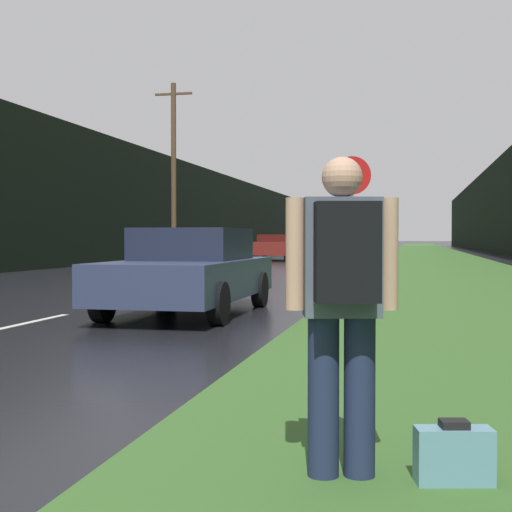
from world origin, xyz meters
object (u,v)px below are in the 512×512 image
(stop_sign, at_px, (352,213))
(hitchhiker_with_backpack, at_px, (343,295))
(car_oncoming, at_px, (275,247))
(car_passing_far, at_px, (329,249))
(delivery_truck, at_px, (328,231))
(car_passing_near, at_px, (190,271))
(suitcase, at_px, (454,457))

(stop_sign, height_order, hitchhiker_with_backpack, stop_sign)
(car_oncoming, bearing_deg, stop_sign, -76.13)
(hitchhiker_with_backpack, xyz_separation_m, car_oncoming, (-7.16, 35.60, -0.20))
(car_passing_far, relative_size, car_oncoming, 0.99)
(stop_sign, xyz_separation_m, delivery_truck, (-6.41, 51.59, 0.16))
(car_passing_near, relative_size, delivery_truck, 0.54)
(suitcase, height_order, car_passing_far, car_passing_far)
(hitchhiker_with_backpack, bearing_deg, car_oncoming, 88.86)
(car_passing_near, relative_size, car_oncoming, 1.02)
(suitcase, bearing_deg, car_passing_far, 85.23)
(car_passing_far, bearing_deg, car_oncoming, -62.61)
(suitcase, height_order, car_oncoming, car_oncoming)
(car_oncoming, bearing_deg, delivery_truck, 90.00)
(stop_sign, relative_size, car_passing_far, 0.63)
(car_passing_near, distance_m, car_passing_far, 20.42)
(suitcase, relative_size, car_passing_far, 0.09)
(suitcase, distance_m, car_passing_near, 8.53)
(car_passing_far, distance_m, delivery_truck, 33.42)
(stop_sign, xyz_separation_m, suitcase, (1.31, -9.61, -1.57))
(hitchhiker_with_backpack, bearing_deg, delivery_truck, 84.15)
(car_oncoming, distance_m, delivery_truck, 25.66)
(car_oncoming, xyz_separation_m, delivery_truck, (-0.00, 25.64, 1.12))
(hitchhiker_with_backpack, xyz_separation_m, delivery_truck, (-7.16, 61.24, 0.92))
(suitcase, xyz_separation_m, car_oncoming, (-7.72, 35.56, 0.61))
(car_passing_near, bearing_deg, car_passing_far, -90.00)
(stop_sign, height_order, car_passing_near, stop_sign)
(stop_sign, bearing_deg, hitchhiker_with_backpack, -85.53)
(car_passing_near, bearing_deg, delivery_truck, -85.83)
(car_passing_far, bearing_deg, hitchhiker_with_backpack, 96.62)
(stop_sign, bearing_deg, delivery_truck, 97.08)
(suitcase, bearing_deg, car_oncoming, 89.73)
(car_passing_far, xyz_separation_m, delivery_truck, (-3.90, 33.17, 1.11))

